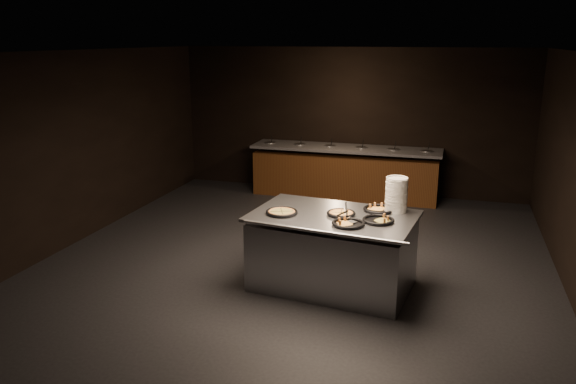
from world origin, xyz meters
name	(u,v)px	position (x,y,z in m)	size (l,w,h in m)	color
room	(296,162)	(0.00, 0.00, 1.45)	(7.02, 8.02, 2.92)	black
salad_bar	(345,175)	(0.00, 3.56, 0.44)	(3.70, 0.83, 1.18)	#573114
serving_counter	(333,252)	(0.65, -0.61, 0.46)	(2.13, 1.50, 0.96)	#B4B6BB
plate_stack	(396,195)	(1.37, -0.26, 1.18)	(0.27, 0.27, 0.44)	white
pan_veggie_whole	(282,212)	(0.03, -0.76, 0.98)	(0.40, 0.40, 0.04)	black
pan_cheese_whole	(341,213)	(0.74, -0.60, 0.98)	(0.36, 0.36, 0.04)	black
pan_cheese_slices_a	(379,209)	(1.17, -0.30, 0.98)	(0.39, 0.39, 0.04)	black
pan_cheese_slices_b	(348,224)	(0.90, -0.96, 0.98)	(0.39, 0.39, 0.04)	black
pan_veggie_slices	(378,220)	(1.22, -0.73, 0.98)	(0.38, 0.38, 0.04)	black
server_left	(345,210)	(0.80, -0.64, 1.04)	(0.18, 0.33, 0.17)	#B4B6BB
server_right	(345,216)	(0.84, -0.83, 1.03)	(0.27, 0.19, 0.15)	#B4B6BB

